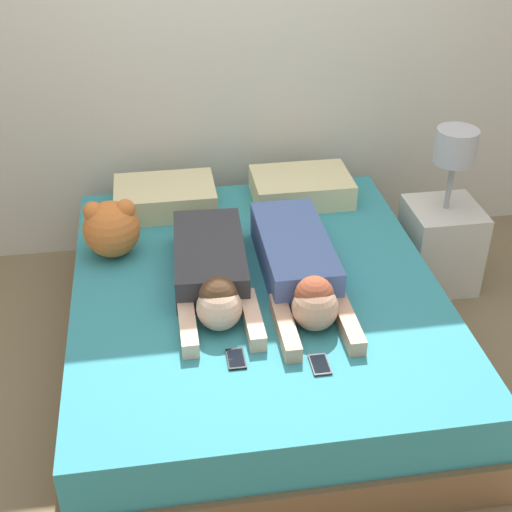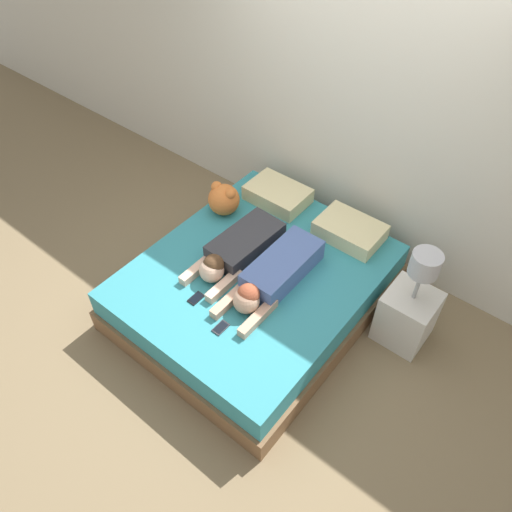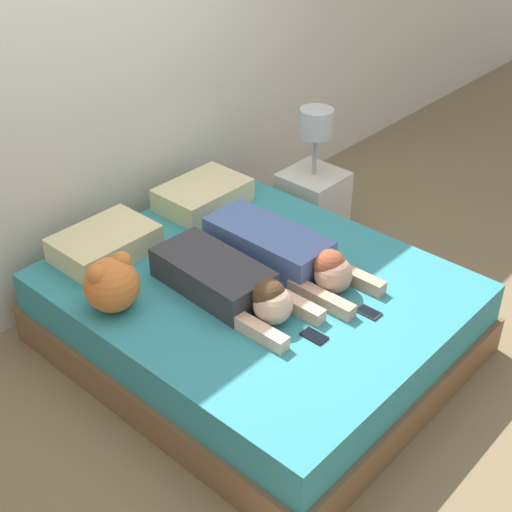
# 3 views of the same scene
# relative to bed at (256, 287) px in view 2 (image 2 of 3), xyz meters

# --- Properties ---
(ground_plane) EXTENTS (12.00, 12.00, 0.00)m
(ground_plane) POSITION_rel_bed_xyz_m (0.00, 0.00, -0.22)
(ground_plane) COLOR #7F6B4C
(wall_back) EXTENTS (12.00, 0.06, 2.60)m
(wall_back) POSITION_rel_bed_xyz_m (0.00, 1.18, 1.08)
(wall_back) COLOR beige
(wall_back) RESTS_ON ground_plane
(bed) EXTENTS (1.74, 2.06, 0.44)m
(bed) POSITION_rel_bed_xyz_m (0.00, 0.00, 0.00)
(bed) COLOR brown
(bed) RESTS_ON ground_plane
(pillow_head_left) EXTENTS (0.54, 0.38, 0.14)m
(pillow_head_left) POSITION_rel_bed_xyz_m (-0.38, 0.78, 0.30)
(pillow_head_left) COLOR beige
(pillow_head_left) RESTS_ON bed
(pillow_head_right) EXTENTS (0.54, 0.38, 0.14)m
(pillow_head_right) POSITION_rel_bed_xyz_m (0.38, 0.78, 0.30)
(pillow_head_right) COLOR beige
(pillow_head_right) RESTS_ON bed
(person_left) EXTENTS (0.35, 0.93, 0.22)m
(person_left) POSITION_rel_bed_xyz_m (-0.20, -0.01, 0.31)
(person_left) COLOR #333338
(person_left) RESTS_ON bed
(person_right) EXTENTS (0.33, 1.02, 0.23)m
(person_right) POSITION_rel_bed_xyz_m (0.19, -0.04, 0.32)
(person_right) COLOR #4C66A5
(person_right) RESTS_ON bed
(cell_phone_left) EXTENTS (0.07, 0.12, 0.01)m
(cell_phone_left) POSITION_rel_bed_xyz_m (-0.16, -0.52, 0.23)
(cell_phone_left) COLOR black
(cell_phone_left) RESTS_ON bed
(cell_phone_right) EXTENTS (0.07, 0.12, 0.01)m
(cell_phone_right) POSITION_rel_bed_xyz_m (0.16, -0.60, 0.23)
(cell_phone_right) COLOR #2D2D33
(cell_phone_right) RESTS_ON bed
(plush_toy) EXTENTS (0.28, 0.28, 0.29)m
(plush_toy) POSITION_rel_bed_xyz_m (-0.65, 0.36, 0.37)
(plush_toy) COLOR orange
(plush_toy) RESTS_ON bed
(nightstand) EXTENTS (0.38, 0.38, 0.93)m
(nightstand) POSITION_rel_bed_xyz_m (1.11, 0.49, 0.09)
(nightstand) COLOR beige
(nightstand) RESTS_ON ground_plane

